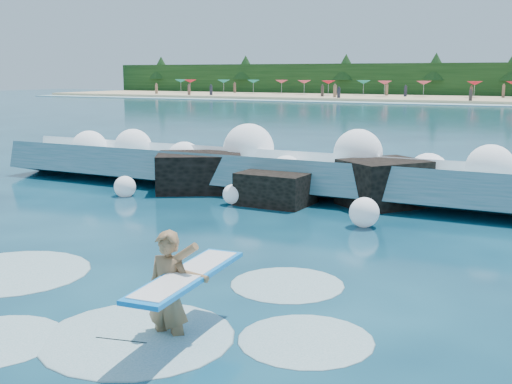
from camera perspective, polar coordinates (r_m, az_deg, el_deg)
ground at (r=12.49m, az=-10.46°, el=-6.33°), size 200.00×200.00×0.00m
breaking_wave at (r=19.77m, az=0.53°, el=1.72°), size 18.40×2.85×1.59m
rock_cluster at (r=18.57m, az=1.75°, el=0.87°), size 8.58×3.31×1.48m
surfer_with_board at (r=8.89m, az=-7.43°, el=-8.74°), size 1.02×2.96×1.81m
wave_spray at (r=19.78m, az=0.64°, el=3.10°), size 14.60×4.99×2.05m
surf_foam at (r=10.37m, az=-12.56°, el=-9.96°), size 9.15×5.90×0.14m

